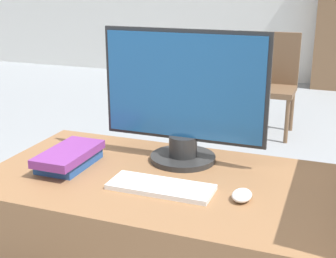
# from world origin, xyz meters

# --- Properties ---
(monitor) EXTENTS (0.60, 0.24, 0.48)m
(monitor) POSITION_xyz_m (-0.04, 0.51, 0.97)
(monitor) COLOR #282828
(monitor) RESTS_ON desk
(keyboard) EXTENTS (0.34, 0.13, 0.02)m
(keyboard) POSITION_xyz_m (-0.02, 0.25, 0.74)
(keyboard) COLOR white
(keyboard) RESTS_ON desk
(mouse) EXTENTS (0.06, 0.09, 0.03)m
(mouse) POSITION_xyz_m (0.24, 0.26, 0.75)
(mouse) COLOR white
(mouse) RESTS_ON desk
(book_stack) EXTENTS (0.15, 0.28, 0.07)m
(book_stack) POSITION_xyz_m (-0.40, 0.31, 0.77)
(book_stack) COLOR #285199
(book_stack) RESTS_ON desk
(far_chair) EXTENTS (0.44, 0.44, 0.92)m
(far_chair) POSITION_xyz_m (-0.11, 3.26, 0.50)
(far_chair) COLOR brown
(far_chair) RESTS_ON ground_plane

